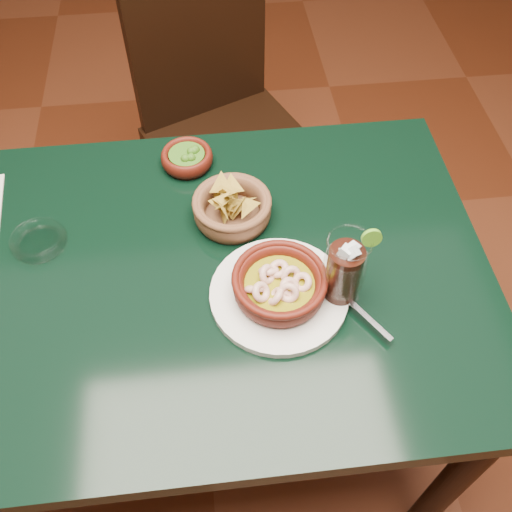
{
  "coord_description": "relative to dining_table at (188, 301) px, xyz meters",
  "views": [
    {
      "loc": [
        0.07,
        -0.66,
        1.65
      ],
      "look_at": [
        0.14,
        -0.02,
        0.81
      ],
      "focal_mm": 40.0,
      "sensor_mm": 36.0,
      "label": 1
    }
  ],
  "objects": [
    {
      "name": "ground",
      "position": [
        0.0,
        0.0,
        -0.65
      ],
      "size": [
        7.0,
        7.0,
        0.0
      ],
      "primitive_type": "plane",
      "color": "#471C0C",
      "rests_on": "ground"
    },
    {
      "name": "glass_ashtray",
      "position": [
        -0.28,
        0.1,
        0.11
      ],
      "size": [
        0.12,
        0.12,
        0.03
      ],
      "color": "white",
      "rests_on": "dining_table"
    },
    {
      "name": "chip_basket",
      "position": [
        0.11,
        0.13,
        0.13
      ],
      "size": [
        0.19,
        0.19,
        0.11
      ],
      "color": "brown",
      "rests_on": "dining_table"
    },
    {
      "name": "guacamole_ramekin",
      "position": [
        0.02,
        0.3,
        0.12
      ],
      "size": [
        0.13,
        0.13,
        0.05
      ],
      "color": "#45110A",
      "rests_on": "dining_table"
    },
    {
      "name": "shrimp_plate",
      "position": [
        0.18,
        -0.07,
        0.13
      ],
      "size": [
        0.32,
        0.26,
        0.08
      ],
      "color": "silver",
      "rests_on": "dining_table"
    },
    {
      "name": "dining_chair",
      "position": [
        0.12,
        0.71,
        -0.13
      ],
      "size": [
        0.58,
        0.58,
        0.96
      ],
      "color": "black",
      "rests_on": "ground"
    },
    {
      "name": "cola_drink",
      "position": [
        0.29,
        -0.09,
        0.18
      ],
      "size": [
        0.16,
        0.16,
        0.18
      ],
      "color": "white",
      "rests_on": "dining_table"
    },
    {
      "name": "dining_table",
      "position": [
        0.0,
        0.0,
        0.0
      ],
      "size": [
        1.2,
        0.8,
        0.75
      ],
      "color": "black",
      "rests_on": "ground"
    }
  ]
}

